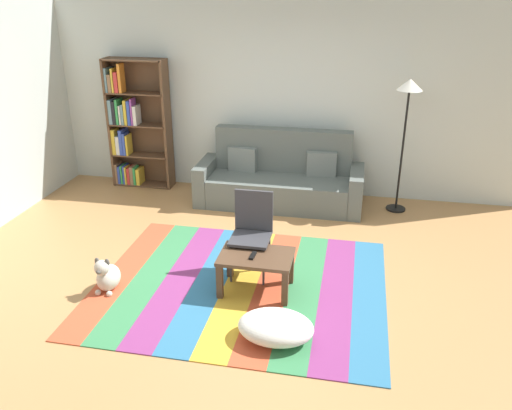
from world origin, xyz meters
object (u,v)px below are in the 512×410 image
(couch, at_px, (280,180))
(standing_lamp, at_px, (408,102))
(bookshelf, at_px, (132,126))
(coffee_table, at_px, (256,262))
(dog, at_px, (107,276))
(tv_remote, at_px, (253,255))
(folding_chair, at_px, (252,226))
(pouf, at_px, (276,327))

(couch, relative_size, standing_lamp, 1.28)
(couch, distance_m, bookshelf, 2.34)
(coffee_table, distance_m, dog, 1.50)
(couch, distance_m, tv_remote, 2.33)
(dog, xyz_separation_m, folding_chair, (1.35, 0.64, 0.37))
(coffee_table, height_order, standing_lamp, standing_lamp)
(coffee_table, xyz_separation_m, tv_remote, (-0.03, -0.04, 0.09))
(folding_chair, bearing_deg, bookshelf, -166.61)
(couch, distance_m, dog, 2.91)
(dog, height_order, tv_remote, tv_remote)
(pouf, bearing_deg, couch, 98.21)
(couch, bearing_deg, bookshelf, 172.81)
(couch, height_order, standing_lamp, standing_lamp)
(pouf, height_order, dog, dog)
(couch, height_order, pouf, couch)
(coffee_table, xyz_separation_m, dog, (-1.46, -0.28, -0.17))
(pouf, bearing_deg, standing_lamp, 69.45)
(coffee_table, distance_m, standing_lamp, 3.00)
(couch, xyz_separation_m, coffee_table, (0.12, -2.29, -0.01))
(bookshelf, height_order, folding_chair, bookshelf)
(dog, xyz_separation_m, tv_remote, (1.44, 0.25, 0.26))
(standing_lamp, bearing_deg, folding_chair, -128.56)
(couch, height_order, bookshelf, bookshelf)
(bookshelf, xyz_separation_m, dog, (0.91, -2.86, -0.74))
(bookshelf, height_order, pouf, bookshelf)
(pouf, xyz_separation_m, standing_lamp, (1.16, 3.09, 1.34))
(standing_lamp, bearing_deg, tv_remote, -122.17)
(dog, bearing_deg, pouf, -14.28)
(bookshelf, distance_m, coffee_table, 3.55)
(dog, relative_size, folding_chair, 0.44)
(coffee_table, bearing_deg, dog, -169.07)
(couch, height_order, coffee_table, couch)
(pouf, bearing_deg, coffee_table, 113.43)
(pouf, height_order, tv_remote, tv_remote)
(bookshelf, relative_size, standing_lamp, 1.07)
(folding_chair, bearing_deg, tv_remote, -19.36)
(bookshelf, bearing_deg, standing_lamp, -3.38)
(tv_remote, bearing_deg, bookshelf, 135.08)
(bookshelf, bearing_deg, dog, -72.42)
(coffee_table, bearing_deg, couch, 92.95)
(bookshelf, bearing_deg, couch, -7.19)
(bookshelf, height_order, standing_lamp, bookshelf)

